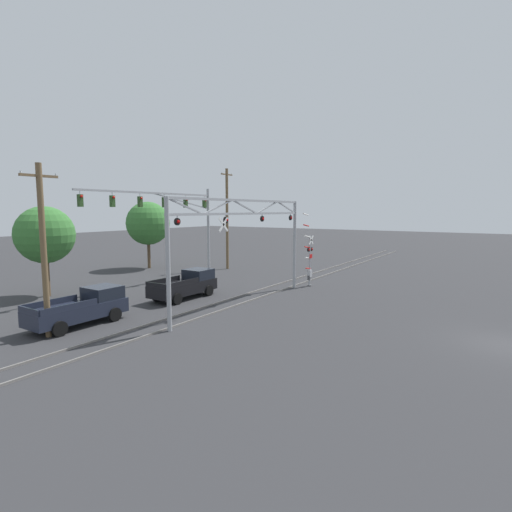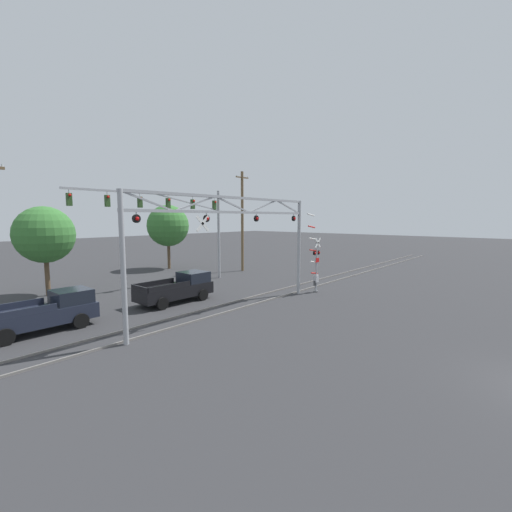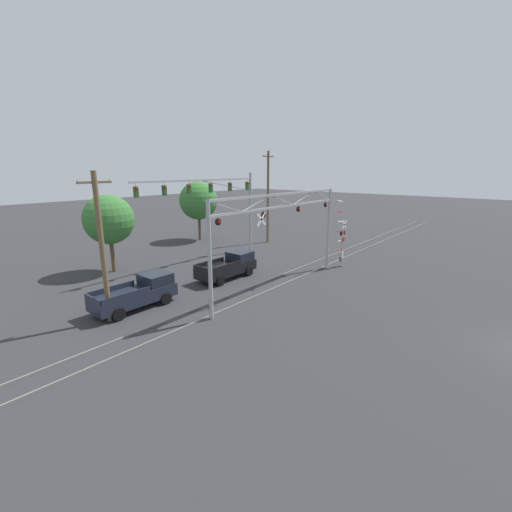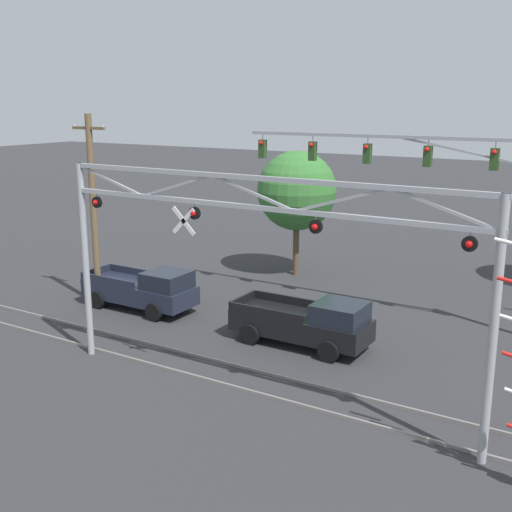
{
  "view_description": "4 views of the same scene",
  "coord_description": "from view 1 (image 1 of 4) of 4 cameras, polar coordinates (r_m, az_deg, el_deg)",
  "views": [
    {
      "loc": [
        -20.99,
        0.05,
        6.15
      ],
      "look_at": [
        -0.19,
        13.62,
        3.28
      ],
      "focal_mm": 28.0,
      "sensor_mm": 36.0,
      "label": 1
    },
    {
      "loc": [
        -14.13,
        0.61,
        5.59
      ],
      "look_at": [
        0.6,
        13.35,
        3.42
      ],
      "focal_mm": 24.0,
      "sensor_mm": 36.0,
      "label": 2
    },
    {
      "loc": [
        -19.21,
        0.9,
        8.4
      ],
      "look_at": [
        -1.54,
        15.62,
        2.55
      ],
      "focal_mm": 24.0,
      "sensor_mm": 36.0,
      "label": 3
    },
    {
      "loc": [
        9.52,
        -0.75,
        8.89
      ],
      "look_at": [
        -1.77,
        17.68,
        3.61
      ],
      "focal_mm": 45.0,
      "sensor_mm": 36.0,
      "label": 4
    }
  ],
  "objects": [
    {
      "name": "ground_plane",
      "position": [
        21.87,
        32.39,
        -10.8
      ],
      "size": [
        200.0,
        200.0,
        0.0
      ],
      "primitive_type": "plane",
      "color": "#303033"
    },
    {
      "name": "rail_track_near",
      "position": [
        26.39,
        -2.03,
        -6.78
      ],
      "size": [
        80.0,
        0.08,
        0.1
      ],
      "primitive_type": "cube",
      "color": "gray",
      "rests_on": "ground_plane"
    },
    {
      "name": "rail_track_far",
      "position": [
        27.22,
        -4.52,
        -6.38
      ],
      "size": [
        80.0,
        0.08,
        0.1
      ],
      "primitive_type": "cube",
      "color": "gray",
      "rests_on": "ground_plane"
    },
    {
      "name": "crossing_gantry",
      "position": [
        25.54,
        -1.57,
        3.59
      ],
      "size": [
        13.86,
        0.27,
        6.83
      ],
      "color": "#9EA0A5",
      "rests_on": "ground_plane"
    },
    {
      "name": "crossing_signal_mast",
      "position": [
        32.36,
        7.62,
        -0.64
      ],
      "size": [
        1.77,
        0.35,
        5.93
      ],
      "color": "#9EA0A5",
      "rests_on": "ground_plane"
    },
    {
      "name": "traffic_signal_span",
      "position": [
        34.36,
        -11.11,
        5.99
      ],
      "size": [
        13.51,
        0.39,
        8.07
      ],
      "color": "#9EA0A5",
      "rests_on": "ground_plane"
    },
    {
      "name": "pickup_truck_lead",
      "position": [
        28.56,
        -9.94,
        -4.07
      ],
      "size": [
        5.2,
        2.13,
        1.88
      ],
      "color": "black",
      "rests_on": "ground_plane"
    },
    {
      "name": "pickup_truck_following",
      "position": [
        23.61,
        -23.54,
        -6.77
      ],
      "size": [
        5.18,
        2.13,
        1.88
      ],
      "color": "#1E2333",
      "rests_on": "ground_plane"
    },
    {
      "name": "utility_pole_left",
      "position": [
        21.51,
        -28.09,
        0.91
      ],
      "size": [
        1.8,
        0.28,
        8.34
      ],
      "color": "brown",
      "rests_on": "ground_plane"
    },
    {
      "name": "utility_pole_right",
      "position": [
        41.69,
        -4.15,
        5.45
      ],
      "size": [
        1.8,
        0.28,
        10.37
      ],
      "color": "brown",
      "rests_on": "ground_plane"
    },
    {
      "name": "background_tree_beyond_span",
      "position": [
        31.86,
        -27.93,
        2.67
      ],
      "size": [
        4.03,
        4.03,
        6.43
      ],
      "color": "brown",
      "rests_on": "ground_plane"
    },
    {
      "name": "background_tree_far_left_verge",
      "position": [
        43.61,
        -15.18,
        4.51
      ],
      "size": [
        4.54,
        4.54,
        7.03
      ],
      "color": "brown",
      "rests_on": "ground_plane"
    }
  ]
}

